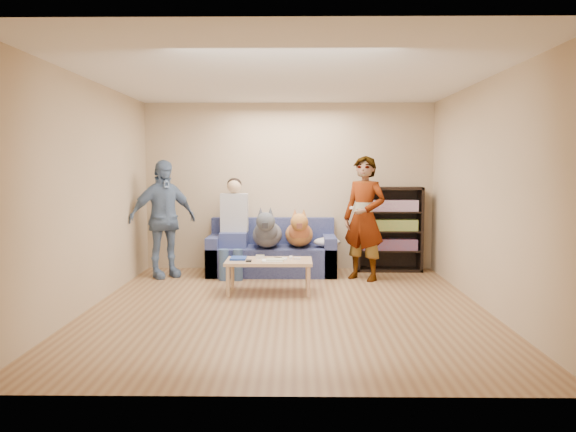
{
  "coord_description": "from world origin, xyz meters",
  "views": [
    {
      "loc": [
        0.09,
        -6.31,
        1.61
      ],
      "look_at": [
        0.0,
        1.2,
        0.95
      ],
      "focal_mm": 35.0,
      "sensor_mm": 36.0,
      "label": 1
    }
  ],
  "objects_px": {
    "bookshelf": "(389,227)",
    "coffee_table": "(269,263)",
    "sofa": "(272,255)",
    "camera_silver": "(260,256)",
    "dog_gray": "(267,233)",
    "person_seated": "(234,223)",
    "person_standing_left": "(163,219)",
    "dog_tan": "(299,233)",
    "person_standing_right": "(364,218)",
    "notebook_blue": "(238,258)"
  },
  "relations": [
    {
      "from": "camera_silver",
      "to": "bookshelf",
      "type": "distance_m",
      "value": 2.39
    },
    {
      "from": "dog_tan",
      "to": "coffee_table",
      "type": "height_order",
      "value": "dog_tan"
    },
    {
      "from": "camera_silver",
      "to": "person_seated",
      "type": "bearing_deg",
      "value": 113.46
    },
    {
      "from": "notebook_blue",
      "to": "camera_silver",
      "type": "bearing_deg",
      "value": 14.04
    },
    {
      "from": "notebook_blue",
      "to": "bookshelf",
      "type": "xyz_separation_m",
      "value": [
        2.19,
        1.49,
        0.25
      ]
    },
    {
      "from": "person_standing_left",
      "to": "sofa",
      "type": "xyz_separation_m",
      "value": [
        1.58,
        0.31,
        -0.57
      ]
    },
    {
      "from": "person_standing_right",
      "to": "dog_tan",
      "type": "relative_size",
      "value": 1.51
    },
    {
      "from": "camera_silver",
      "to": "person_seated",
      "type": "relative_size",
      "value": 0.07
    },
    {
      "from": "sofa",
      "to": "camera_silver",
      "type": "bearing_deg",
      "value": -95.26
    },
    {
      "from": "camera_silver",
      "to": "coffee_table",
      "type": "distance_m",
      "value": 0.18
    },
    {
      "from": "person_standing_right",
      "to": "camera_silver",
      "type": "relative_size",
      "value": 16.03
    },
    {
      "from": "notebook_blue",
      "to": "sofa",
      "type": "height_order",
      "value": "sofa"
    },
    {
      "from": "person_standing_right",
      "to": "dog_tan",
      "type": "xyz_separation_m",
      "value": [
        -0.92,
        0.32,
        -0.24
      ]
    },
    {
      "from": "person_standing_right",
      "to": "notebook_blue",
      "type": "height_order",
      "value": "person_standing_right"
    },
    {
      "from": "person_standing_right",
      "to": "person_seated",
      "type": "height_order",
      "value": "person_standing_right"
    },
    {
      "from": "person_seated",
      "to": "person_standing_left",
      "type": "bearing_deg",
      "value": -169.7
    },
    {
      "from": "notebook_blue",
      "to": "dog_tan",
      "type": "distance_m",
      "value": 1.38
    },
    {
      "from": "sofa",
      "to": "coffee_table",
      "type": "height_order",
      "value": "sofa"
    },
    {
      "from": "sofa",
      "to": "coffee_table",
      "type": "relative_size",
      "value": 1.73
    },
    {
      "from": "person_seated",
      "to": "dog_gray",
      "type": "height_order",
      "value": "person_seated"
    },
    {
      "from": "person_standing_right",
      "to": "camera_silver",
      "type": "xyz_separation_m",
      "value": [
        -1.44,
        -0.71,
        -0.44
      ]
    },
    {
      "from": "coffee_table",
      "to": "dog_tan",
      "type": "bearing_deg",
      "value": 71.18
    },
    {
      "from": "camera_silver",
      "to": "person_seated",
      "type": "distance_m",
      "value": 1.2
    },
    {
      "from": "bookshelf",
      "to": "coffee_table",
      "type": "bearing_deg",
      "value": -139.35
    },
    {
      "from": "bookshelf",
      "to": "notebook_blue",
      "type": "bearing_deg",
      "value": -145.82
    },
    {
      "from": "person_seated",
      "to": "bookshelf",
      "type": "relative_size",
      "value": 1.13
    },
    {
      "from": "person_standing_right",
      "to": "bookshelf",
      "type": "bearing_deg",
      "value": 92.92
    },
    {
      "from": "sofa",
      "to": "person_seated",
      "type": "distance_m",
      "value": 0.76
    },
    {
      "from": "person_seated",
      "to": "person_standing_right",
      "type": "bearing_deg",
      "value": -10.21
    },
    {
      "from": "person_standing_right",
      "to": "bookshelf",
      "type": "height_order",
      "value": "person_standing_right"
    },
    {
      "from": "sofa",
      "to": "dog_gray",
      "type": "relative_size",
      "value": 1.51
    },
    {
      "from": "dog_gray",
      "to": "person_standing_right",
      "type": "bearing_deg",
      "value": -8.47
    },
    {
      "from": "dog_tan",
      "to": "bookshelf",
      "type": "distance_m",
      "value": 1.45
    },
    {
      "from": "person_standing_right",
      "to": "sofa",
      "type": "xyz_separation_m",
      "value": [
        -1.33,
        0.47,
        -0.6
      ]
    },
    {
      "from": "camera_silver",
      "to": "dog_gray",
      "type": "xyz_separation_m",
      "value": [
        0.04,
        0.92,
        0.2
      ]
    },
    {
      "from": "camera_silver",
      "to": "dog_tan",
      "type": "height_order",
      "value": "dog_tan"
    },
    {
      "from": "bookshelf",
      "to": "sofa",
      "type": "bearing_deg",
      "value": -172.6
    },
    {
      "from": "person_standing_left",
      "to": "person_seated",
      "type": "bearing_deg",
      "value": -25.07
    },
    {
      "from": "camera_silver",
      "to": "dog_tan",
      "type": "xyz_separation_m",
      "value": [
        0.51,
        1.04,
        0.19
      ]
    },
    {
      "from": "person_standing_left",
      "to": "sofa",
      "type": "relative_size",
      "value": 0.9
    },
    {
      "from": "camera_silver",
      "to": "bookshelf",
      "type": "relative_size",
      "value": 0.08
    },
    {
      "from": "sofa",
      "to": "person_seated",
      "type": "height_order",
      "value": "person_seated"
    },
    {
      "from": "notebook_blue",
      "to": "sofa",
      "type": "bearing_deg",
      "value": 72.75
    },
    {
      "from": "dog_tan",
      "to": "camera_silver",
      "type": "bearing_deg",
      "value": -116.37
    },
    {
      "from": "dog_tan",
      "to": "coffee_table",
      "type": "xyz_separation_m",
      "value": [
        -0.39,
        -1.16,
        -0.26
      ]
    },
    {
      "from": "camera_silver",
      "to": "bookshelf",
      "type": "xyz_separation_m",
      "value": [
        1.91,
        1.42,
        0.23
      ]
    },
    {
      "from": "sofa",
      "to": "bookshelf",
      "type": "height_order",
      "value": "bookshelf"
    },
    {
      "from": "camera_silver",
      "to": "dog_tan",
      "type": "relative_size",
      "value": 0.09
    },
    {
      "from": "person_standing_left",
      "to": "camera_silver",
      "type": "bearing_deg",
      "value": -66.03
    },
    {
      "from": "person_standing_left",
      "to": "person_seated",
      "type": "height_order",
      "value": "person_standing_left"
    }
  ]
}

